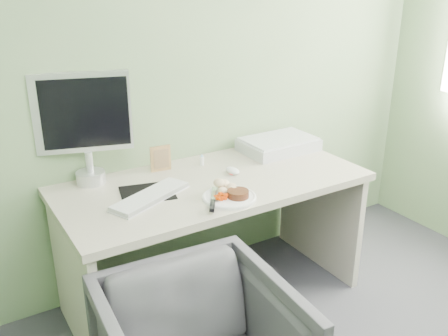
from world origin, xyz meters
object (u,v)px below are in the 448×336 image
plate (229,198)px  scanner (278,145)px  desk (213,212)px  monitor (84,122)px

plate → scanner: 0.75m
plate → scanner: scanner is taller
desk → monitor: monitor is taller
desk → scanner: scanner is taller
desk → scanner: bearing=18.5°
desk → scanner: 0.64m
plate → monitor: monitor is taller
scanner → monitor: (-1.12, 0.12, 0.28)m
plate → scanner: (0.62, 0.43, 0.03)m
desk → plate: 0.31m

